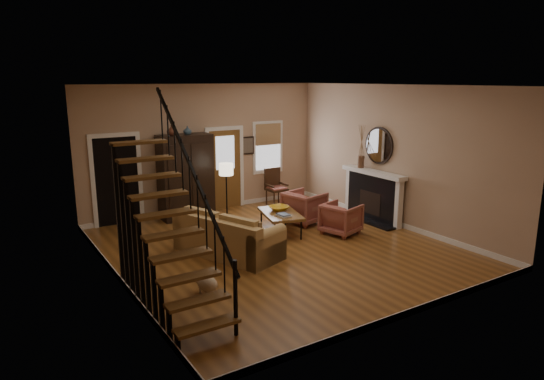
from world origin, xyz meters
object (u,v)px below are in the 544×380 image
armoire (186,177)px  coffee_table (280,223)px  side_chair (276,187)px  armchair_left (341,219)px  sofa (228,235)px  floor_lamp (227,194)px  armchair_right (304,207)px

armoire → coffee_table: armoire is taller
side_chair → armchair_left: bearing=-92.4°
sofa → floor_lamp: floor_lamp is taller
sofa → side_chair: (2.88, 2.71, 0.10)m
armchair_left → armchair_right: armchair_right is taller
armoire → floor_lamp: (0.62, -1.00, -0.31)m
sofa → armchair_right: (2.55, 0.95, -0.02)m
floor_lamp → side_chair: bearing=22.5°
sofa → coffee_table: size_ratio=1.71×
sofa → armchair_left: 2.76m
sofa → armchair_left: sofa is taller
armoire → armchair_left: (2.43, -3.08, -0.70)m
armchair_right → side_chair: (0.32, 1.75, 0.12)m
coffee_table → side_chair: (1.26, 2.13, 0.27)m
sofa → armchair_left: (2.76, -0.18, -0.05)m
armoire → floor_lamp: size_ratio=1.43×
armchair_right → floor_lamp: floor_lamp is taller
armchair_left → floor_lamp: floor_lamp is taller
armchair_right → side_chair: size_ratio=0.84×
armchair_left → armchair_right: size_ratio=0.90×
coffee_table → armchair_right: (0.94, 0.38, 0.15)m
armoire → armchair_right: size_ratio=2.45×
floor_lamp → sofa: bearing=-116.3°
armoire → coffee_table: (1.29, -2.33, -0.81)m
sofa → floor_lamp: size_ratio=1.48×
coffee_table → armchair_right: 1.02m
armoire → armchair_left: armoire is taller
armchair_left → side_chair: bearing=-19.2°
sofa → coffee_table: bearing=-1.1°
armchair_left → side_chair: side_chair is taller
armchair_right → side_chair: bearing=-23.7°
coffee_table → side_chair: size_ratio=1.25×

